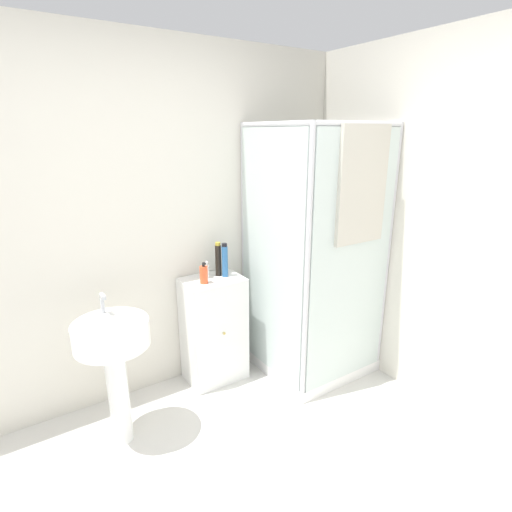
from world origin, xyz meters
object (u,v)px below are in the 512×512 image
Objects in this scene: sink at (113,350)px; shampoo_bottle_tall_black at (218,259)px; soap_dispenser at (204,274)px; shampoo_bottle_blue at (225,260)px; lotion_bottle_white at (206,271)px.

shampoo_bottle_tall_black is at bearing 20.27° from sink.
sink is at bearing -161.51° from soap_dispenser.
soap_dispenser is 0.62× the size of shampoo_bottle_blue.
sink is 3.67× the size of shampoo_bottle_tall_black.
lotion_bottle_white is at bearing 22.69° from sink.
shampoo_bottle_blue is at bearing -19.09° from lotion_bottle_white.
soap_dispenser is at bearing -125.81° from lotion_bottle_white.
soap_dispenser reaches higher than lotion_bottle_white.
sink is 3.71× the size of shampoo_bottle_blue.
soap_dispenser is 0.20m from shampoo_bottle_tall_black.
lotion_bottle_white is (-0.10, 0.00, -0.07)m from shampoo_bottle_tall_black.
shampoo_bottle_tall_black reaches higher than shampoo_bottle_blue.
shampoo_bottle_blue is (0.03, -0.05, -0.00)m from shampoo_bottle_tall_black.
sink is 0.81m from soap_dispenser.
lotion_bottle_white is (0.06, 0.09, -0.01)m from soap_dispenser.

